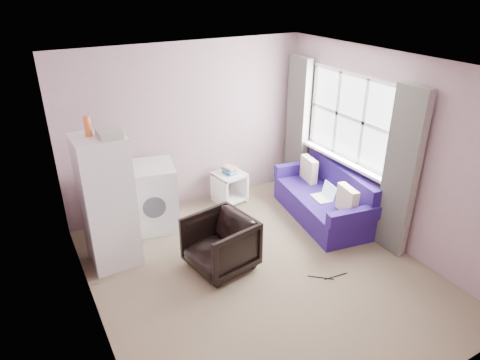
% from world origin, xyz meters
% --- Properties ---
extents(room, '(3.84, 4.24, 2.54)m').
position_xyz_m(room, '(0.02, 0.01, 1.25)').
color(room, '#826F55').
rests_on(room, ground).
extents(armchair, '(0.80, 0.84, 0.75)m').
position_xyz_m(armchair, '(-0.37, 0.34, 0.38)').
color(armchair, black).
rests_on(armchair, ground).
extents(fridge, '(0.60, 0.59, 1.91)m').
position_xyz_m(fridge, '(-1.48, 1.13, 0.85)').
color(fridge, white).
rests_on(fridge, ground).
extents(washing_machine, '(0.80, 0.80, 0.95)m').
position_xyz_m(washing_machine, '(-0.78, 1.69, 0.50)').
color(washing_machine, white).
rests_on(washing_machine, ground).
extents(side_table, '(0.50, 0.50, 0.60)m').
position_xyz_m(side_table, '(0.54, 1.82, 0.28)').
color(side_table, white).
rests_on(side_table, ground).
extents(sofa, '(1.06, 1.86, 0.79)m').
position_xyz_m(sofa, '(1.55, 0.68, 0.29)').
color(sofa, navy).
rests_on(sofa, ground).
extents(window_dressing, '(0.17, 2.62, 2.18)m').
position_xyz_m(window_dressing, '(1.78, 0.70, 1.11)').
color(window_dressing, white).
rests_on(window_dressing, ground).
extents(floor_cables, '(0.46, 0.22, 0.01)m').
position_xyz_m(floor_cables, '(0.67, -0.49, 0.01)').
color(floor_cables, black).
rests_on(floor_cables, ground).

